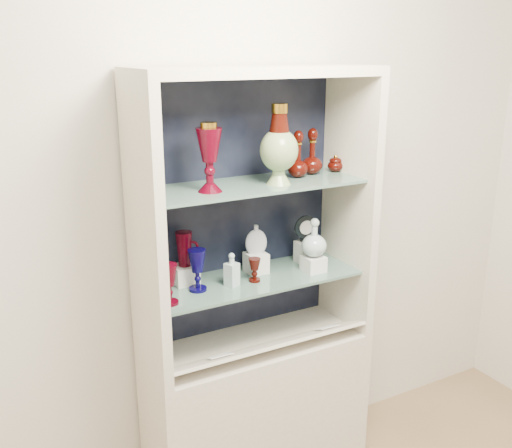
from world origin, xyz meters
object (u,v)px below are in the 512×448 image
pedestal_lamp_left (145,161)px  clear_square_bottle (232,269)px  ruby_pitcher (184,249)px  pedestal_lamp_right (209,157)px  clear_round_decanter (314,238)px  ruby_decanter_b (312,150)px  ruby_goblet_tall (169,284)px  cobalt_goblet (197,270)px  cameo_medallion (306,228)px  ruby_decanter_a (298,151)px  lidded_bowl (335,163)px  enamel_urn (279,145)px  flat_flask (256,239)px  ruby_goblet_small (255,270)px

pedestal_lamp_left → clear_square_bottle: (0.32, -0.08, -0.47)m
ruby_pitcher → clear_square_bottle: 0.22m
pedestal_lamp_right → clear_round_decanter: 0.63m
ruby_decanter_b → ruby_goblet_tall: (-0.73, -0.13, -0.45)m
pedestal_lamp_left → cobalt_goblet: (0.17, -0.06, -0.46)m
cobalt_goblet → clear_square_bottle: size_ratio=1.22×
clear_square_bottle → cameo_medallion: cameo_medallion is taller
pedestal_lamp_right → cobalt_goblet: (-0.05, 0.03, -0.47)m
ruby_decanter_a → cobalt_goblet: ruby_decanter_a is taller
pedestal_lamp_right → clear_round_decanter: bearing=-1.6°
pedestal_lamp_left → cobalt_goblet: bearing=-19.5°
pedestal_lamp_right → clear_square_bottle: bearing=6.8°
pedestal_lamp_right → clear_square_bottle: size_ratio=1.85×
cobalt_goblet → cameo_medallion: (0.57, 0.07, 0.08)m
lidded_bowl → ruby_decanter_b: bearing=176.9°
cobalt_goblet → clear_square_bottle: bearing=-8.6°
lidded_bowl → ruby_pitcher: 0.79m
enamel_urn → clear_square_bottle: size_ratio=2.25×
flat_flask → enamel_urn: bearing=-49.7°
flat_flask → ruby_decanter_b: bearing=14.8°
ruby_goblet_small → clear_round_decanter: 0.31m
enamel_urn → cobalt_goblet: bearing=172.7°
ruby_goblet_tall → ruby_pitcher: size_ratio=1.11×
ruby_goblet_small → clear_round_decanter: bearing=-4.0°
enamel_urn → ruby_decanter_a: enamel_urn is taller
pedestal_lamp_left → ruby_decanter_b: size_ratio=1.15×
ruby_decanter_b → flat_flask: size_ratio=1.61×
ruby_decanter_a → ruby_goblet_tall: (-0.64, -0.10, -0.45)m
lidded_bowl → cobalt_goblet: lidded_bowl is taller
ruby_decanter_a → cameo_medallion: ruby_decanter_a is taller
pedestal_lamp_right → lidded_bowl: (0.66, 0.08, -0.09)m
enamel_urn → cameo_medallion: enamel_urn is taller
cobalt_goblet → clear_round_decanter: 0.55m
enamel_urn → lidded_bowl: bearing=14.8°
ruby_pitcher → ruby_goblet_tall: bearing=-111.3°
ruby_goblet_small → clear_round_decanter: (0.29, -0.02, 0.10)m
ruby_decanter_b → clear_round_decanter: 0.39m
cobalt_goblet → lidded_bowl: bearing=3.9°
pedestal_lamp_right → clear_square_bottle: pedestal_lamp_right is taller
ruby_decanter_a → clear_round_decanter: 0.39m
pedestal_lamp_left → flat_flask: (0.48, 0.00, -0.39)m
ruby_decanter_b → clear_square_bottle: bearing=-170.1°
ruby_decanter_b → ruby_goblet_small: size_ratio=2.10×
ruby_decanter_b → clear_round_decanter: bearing=-113.6°
clear_square_bottle → pedestal_lamp_right: bearing=-173.2°
enamel_urn → flat_flask: 0.44m
pedestal_lamp_left → enamel_urn: size_ratio=0.76×
ruby_decanter_a → ruby_pitcher: bearing=172.1°
cobalt_goblet → ruby_goblet_tall: bearing=-154.3°
clear_square_bottle → ruby_goblet_tall: bearing=-170.5°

